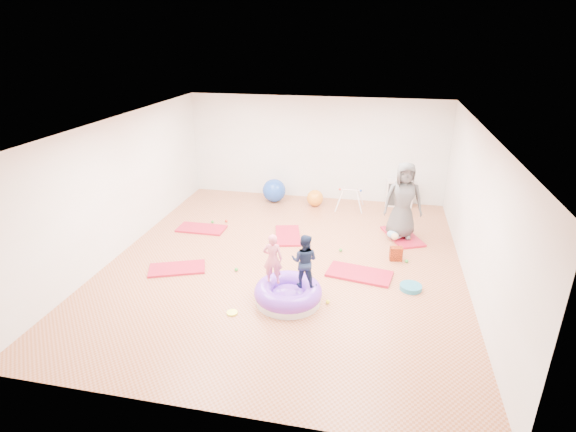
# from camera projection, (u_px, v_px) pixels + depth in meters

# --- Properties ---
(room) EXTENTS (7.01, 8.01, 2.81)m
(room) POSITION_uv_depth(u_px,v_px,m) (285.00, 198.00, 8.63)
(room) COLOR #B07459
(room) RESTS_ON ground
(gym_mat_front_left) EXTENTS (1.20, 0.90, 0.05)m
(gym_mat_front_left) POSITION_uv_depth(u_px,v_px,m) (177.00, 269.00, 8.87)
(gym_mat_front_left) COLOR maroon
(gym_mat_front_left) RESTS_ON ground
(gym_mat_mid_left) EXTENTS (1.12, 0.56, 0.05)m
(gym_mat_mid_left) POSITION_uv_depth(u_px,v_px,m) (201.00, 229.00, 10.67)
(gym_mat_mid_left) COLOR maroon
(gym_mat_mid_left) RESTS_ON ground
(gym_mat_center_back) EXTENTS (0.79, 1.19, 0.05)m
(gym_mat_center_back) POSITION_uv_depth(u_px,v_px,m) (288.00, 235.00, 10.31)
(gym_mat_center_back) COLOR maroon
(gym_mat_center_back) RESTS_ON ground
(gym_mat_right) EXTENTS (1.31, 0.81, 0.05)m
(gym_mat_right) POSITION_uv_depth(u_px,v_px,m) (359.00, 274.00, 8.67)
(gym_mat_right) COLOR maroon
(gym_mat_right) RESTS_ON ground
(gym_mat_rear_right) EXTENTS (1.02, 1.32, 0.05)m
(gym_mat_rear_right) POSITION_uv_depth(u_px,v_px,m) (402.00, 236.00, 10.26)
(gym_mat_rear_right) COLOR maroon
(gym_mat_rear_right) RESTS_ON ground
(inflatable_cushion) EXTENTS (1.19, 1.19, 0.37)m
(inflatable_cushion) POSITION_uv_depth(u_px,v_px,m) (288.00, 294.00, 7.79)
(inflatable_cushion) COLOR silver
(inflatable_cushion) RESTS_ON ground
(child_pink) EXTENTS (0.36, 0.25, 0.93)m
(child_pink) POSITION_uv_depth(u_px,v_px,m) (273.00, 256.00, 7.66)
(child_pink) COLOR #E06B82
(child_pink) RESTS_ON inflatable_cushion
(child_navy) EXTENTS (0.50, 0.40, 0.96)m
(child_navy) POSITION_uv_depth(u_px,v_px,m) (304.00, 258.00, 7.55)
(child_navy) COLOR #162241
(child_navy) RESTS_ON inflatable_cushion
(adult_caregiver) EXTENTS (0.90, 0.65, 1.73)m
(adult_caregiver) POSITION_uv_depth(u_px,v_px,m) (403.00, 200.00, 9.89)
(adult_caregiver) COLOR #474747
(adult_caregiver) RESTS_ON gym_mat_rear_right
(infant) EXTENTS (0.34, 0.35, 0.20)m
(infant) POSITION_uv_depth(u_px,v_px,m) (395.00, 235.00, 10.03)
(infant) COLOR #81B0CF
(infant) RESTS_ON gym_mat_rear_right
(ball_pit_balls) EXTENTS (4.81, 3.47, 0.07)m
(ball_pit_balls) POSITION_uv_depth(u_px,v_px,m) (327.00, 250.00, 9.58)
(ball_pit_balls) COLOR yellow
(ball_pit_balls) RESTS_ON ground
(exercise_ball_blue) EXTENTS (0.64, 0.64, 0.64)m
(exercise_ball_blue) POSITION_uv_depth(u_px,v_px,m) (274.00, 190.00, 12.33)
(exercise_ball_blue) COLOR #1A41A5
(exercise_ball_blue) RESTS_ON ground
(exercise_ball_orange) EXTENTS (0.44, 0.44, 0.44)m
(exercise_ball_orange) POSITION_uv_depth(u_px,v_px,m) (315.00, 198.00, 12.05)
(exercise_ball_orange) COLOR orange
(exercise_ball_orange) RESTS_ON ground
(infant_play_gym) EXTENTS (0.72, 0.69, 0.56)m
(infant_play_gym) POSITION_uv_depth(u_px,v_px,m) (350.00, 196.00, 11.75)
(infant_play_gym) COLOR silver
(infant_play_gym) RESTS_ON ground
(cube_shelf) EXTENTS (0.70, 0.35, 0.70)m
(cube_shelf) POSITION_uv_depth(u_px,v_px,m) (399.00, 193.00, 12.02)
(cube_shelf) COLOR silver
(cube_shelf) RESTS_ON ground
(balance_disc) EXTENTS (0.40, 0.40, 0.09)m
(balance_disc) POSITION_uv_depth(u_px,v_px,m) (411.00, 287.00, 8.18)
(balance_disc) COLOR teal
(balance_disc) RESTS_ON ground
(backpack) EXTENTS (0.27, 0.19, 0.29)m
(backpack) POSITION_uv_depth(u_px,v_px,m) (396.00, 254.00, 9.19)
(backpack) COLOR #C13207
(backpack) RESTS_ON ground
(yellow_toy) EXTENTS (0.19, 0.19, 0.03)m
(yellow_toy) POSITION_uv_depth(u_px,v_px,m) (232.00, 313.00, 7.49)
(yellow_toy) COLOR yellow
(yellow_toy) RESTS_ON ground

